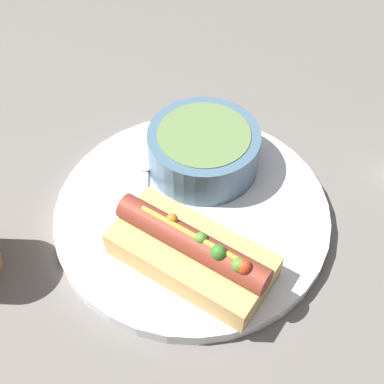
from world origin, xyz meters
TOP-DOWN VIEW (x-y plane):
  - ground_plane at (0.00, 0.00)m, footprint 4.00×4.00m
  - dinner_plate at (0.00, 0.00)m, footprint 0.29×0.29m
  - hot_dog at (0.02, -0.06)m, footprint 0.17×0.11m
  - soup_bowl at (-0.01, 0.06)m, footprint 0.12×0.12m
  - spoon at (-0.06, 0.02)m, footprint 0.07×0.15m

SIDE VIEW (x-z plane):
  - ground_plane at x=0.00m, z-range 0.00..0.00m
  - dinner_plate at x=0.00m, z-range 0.00..0.02m
  - spoon at x=-0.06m, z-range 0.01..0.02m
  - hot_dog at x=0.02m, z-range 0.01..0.06m
  - soup_bowl at x=-0.01m, z-range 0.02..0.07m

